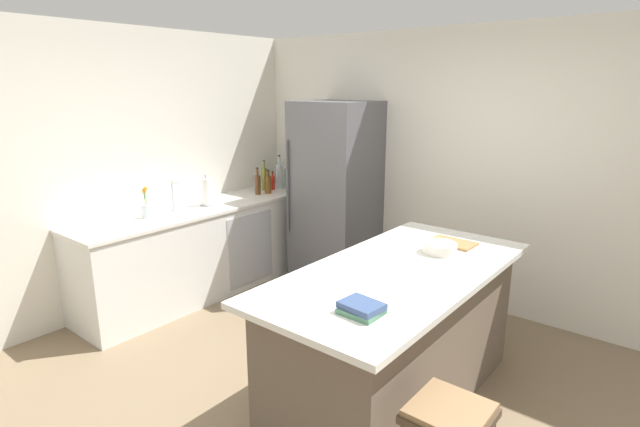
{
  "coord_description": "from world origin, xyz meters",
  "views": [
    {
      "loc": [
        1.85,
        -2.19,
        2.08
      ],
      "look_at": [
        -0.75,
        1.01,
        1.0
      ],
      "focal_mm": 27.69,
      "sensor_mm": 36.0,
      "label": 1
    }
  ],
  "objects_px": {
    "gin_bottle": "(288,178)",
    "whiskey_bottle": "(268,184)",
    "syrup_bottle": "(258,184)",
    "sink_faucet": "(174,195)",
    "kitchen_island": "(396,334)",
    "flower_vase": "(146,209)",
    "cutting_board": "(452,243)",
    "olive_oil_bottle": "(264,178)",
    "cookbook_stack": "(361,308)",
    "refrigerator": "(335,194)",
    "hot_sauce_bottle": "(273,182)",
    "soda_bottle": "(279,175)",
    "paper_towel_roll": "(206,192)",
    "mixing_bowl": "(440,248)"
  },
  "relations": [
    {
      "from": "cookbook_stack",
      "to": "mixing_bowl",
      "type": "bearing_deg",
      "value": 95.72
    },
    {
      "from": "olive_oil_bottle",
      "to": "mixing_bowl",
      "type": "height_order",
      "value": "olive_oil_bottle"
    },
    {
      "from": "flower_vase",
      "to": "hot_sauce_bottle",
      "type": "relative_size",
      "value": 1.37
    },
    {
      "from": "kitchen_island",
      "to": "soda_bottle",
      "type": "distance_m",
      "value": 2.94
    },
    {
      "from": "sink_faucet",
      "to": "cutting_board",
      "type": "distance_m",
      "value": 2.63
    },
    {
      "from": "kitchen_island",
      "to": "cutting_board",
      "type": "relative_size",
      "value": 6.31
    },
    {
      "from": "kitchen_island",
      "to": "refrigerator",
      "type": "distance_m",
      "value": 2.2
    },
    {
      "from": "kitchen_island",
      "to": "flower_vase",
      "type": "height_order",
      "value": "flower_vase"
    },
    {
      "from": "paper_towel_roll",
      "to": "mixing_bowl",
      "type": "relative_size",
      "value": 1.31
    },
    {
      "from": "cookbook_stack",
      "to": "whiskey_bottle",
      "type": "bearing_deg",
      "value": 143.6
    },
    {
      "from": "cookbook_stack",
      "to": "olive_oil_bottle",
      "type": "bearing_deg",
      "value": 143.9
    },
    {
      "from": "flower_vase",
      "to": "syrup_bottle",
      "type": "distance_m",
      "value": 1.33
    },
    {
      "from": "cutting_board",
      "to": "olive_oil_bottle",
      "type": "bearing_deg",
      "value": 167.05
    },
    {
      "from": "olive_oil_bottle",
      "to": "mixing_bowl",
      "type": "distance_m",
      "value": 2.71
    },
    {
      "from": "refrigerator",
      "to": "syrup_bottle",
      "type": "height_order",
      "value": "refrigerator"
    },
    {
      "from": "refrigerator",
      "to": "syrup_bottle",
      "type": "bearing_deg",
      "value": -157.79
    },
    {
      "from": "sink_faucet",
      "to": "soda_bottle",
      "type": "xyz_separation_m",
      "value": [
        0.03,
        1.42,
        -0.01
      ]
    },
    {
      "from": "mixing_bowl",
      "to": "cutting_board",
      "type": "relative_size",
      "value": 0.72
    },
    {
      "from": "kitchen_island",
      "to": "soda_bottle",
      "type": "height_order",
      "value": "soda_bottle"
    },
    {
      "from": "olive_oil_bottle",
      "to": "mixing_bowl",
      "type": "xyz_separation_m",
      "value": [
        2.58,
        -0.83,
        -0.07
      ]
    },
    {
      "from": "paper_towel_roll",
      "to": "syrup_bottle",
      "type": "xyz_separation_m",
      "value": [
        0.02,
        0.69,
        -0.02
      ]
    },
    {
      "from": "mixing_bowl",
      "to": "olive_oil_bottle",
      "type": "bearing_deg",
      "value": 162.13
    },
    {
      "from": "soda_bottle",
      "to": "whiskey_bottle",
      "type": "xyz_separation_m",
      "value": [
        0.1,
        -0.29,
        -0.04
      ]
    },
    {
      "from": "whiskey_bottle",
      "to": "mixing_bowl",
      "type": "distance_m",
      "value": 2.55
    },
    {
      "from": "paper_towel_roll",
      "to": "cutting_board",
      "type": "distance_m",
      "value": 2.51
    },
    {
      "from": "soda_bottle",
      "to": "refrigerator",
      "type": "bearing_deg",
      "value": -3.97
    },
    {
      "from": "gin_bottle",
      "to": "soda_bottle",
      "type": "distance_m",
      "value": 0.11
    },
    {
      "from": "gin_bottle",
      "to": "cutting_board",
      "type": "height_order",
      "value": "gin_bottle"
    },
    {
      "from": "kitchen_island",
      "to": "sink_faucet",
      "type": "height_order",
      "value": "sink_faucet"
    },
    {
      "from": "hot_sauce_bottle",
      "to": "mixing_bowl",
      "type": "distance_m",
      "value": 2.69
    },
    {
      "from": "gin_bottle",
      "to": "cutting_board",
      "type": "relative_size",
      "value": 0.86
    },
    {
      "from": "gin_bottle",
      "to": "olive_oil_bottle",
      "type": "bearing_deg",
      "value": -107.79
    },
    {
      "from": "syrup_bottle",
      "to": "cookbook_stack",
      "type": "relative_size",
      "value": 1.32
    },
    {
      "from": "sink_faucet",
      "to": "gin_bottle",
      "type": "xyz_separation_m",
      "value": [
        0.08,
        1.51,
        -0.04
      ]
    },
    {
      "from": "gin_bottle",
      "to": "whiskey_bottle",
      "type": "height_order",
      "value": "gin_bottle"
    },
    {
      "from": "paper_towel_roll",
      "to": "flower_vase",
      "type": "bearing_deg",
      "value": -94.3
    },
    {
      "from": "flower_vase",
      "to": "olive_oil_bottle",
      "type": "xyz_separation_m",
      "value": [
        -0.02,
        1.53,
        0.05
      ]
    },
    {
      "from": "refrigerator",
      "to": "cookbook_stack",
      "type": "relative_size",
      "value": 8.51
    },
    {
      "from": "syrup_bottle",
      "to": "sink_faucet",
      "type": "bearing_deg",
      "value": -94.55
    },
    {
      "from": "sink_faucet",
      "to": "syrup_bottle",
      "type": "bearing_deg",
      "value": 85.45
    },
    {
      "from": "paper_towel_roll",
      "to": "gin_bottle",
      "type": "relative_size",
      "value": 1.09
    },
    {
      "from": "olive_oil_bottle",
      "to": "cutting_board",
      "type": "distance_m",
      "value": 2.63
    },
    {
      "from": "refrigerator",
      "to": "olive_oil_bottle",
      "type": "height_order",
      "value": "refrigerator"
    },
    {
      "from": "paper_towel_roll",
      "to": "gin_bottle",
      "type": "height_order",
      "value": "paper_towel_roll"
    },
    {
      "from": "hot_sauce_bottle",
      "to": "olive_oil_bottle",
      "type": "bearing_deg",
      "value": -118.66
    },
    {
      "from": "cookbook_stack",
      "to": "refrigerator",
      "type": "bearing_deg",
      "value": 130.11
    },
    {
      "from": "paper_towel_roll",
      "to": "olive_oil_bottle",
      "type": "bearing_deg",
      "value": 94.67
    },
    {
      "from": "soda_bottle",
      "to": "cutting_board",
      "type": "height_order",
      "value": "soda_bottle"
    },
    {
      "from": "olive_oil_bottle",
      "to": "cutting_board",
      "type": "height_order",
      "value": "olive_oil_bottle"
    },
    {
      "from": "refrigerator",
      "to": "mixing_bowl",
      "type": "xyz_separation_m",
      "value": [
        1.66,
        -0.97,
        0.01
      ]
    }
  ]
}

